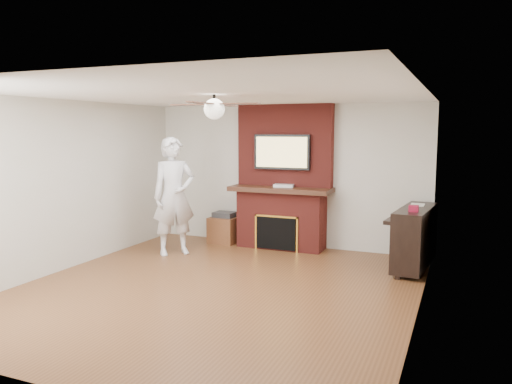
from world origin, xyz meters
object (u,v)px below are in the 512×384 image
at_px(fireplace, 283,191).
at_px(side_table, 225,228).
at_px(piano, 414,236).
at_px(person, 174,196).

relative_size(fireplace, side_table, 4.42).
distance_m(fireplace, piano, 2.39).
bearing_deg(fireplace, piano, -13.53).
relative_size(person, side_table, 3.44).
bearing_deg(fireplace, side_table, -176.51).
bearing_deg(person, fireplace, -9.50).
distance_m(person, piano, 3.84).
relative_size(side_table, piano, 0.39).
xyz_separation_m(side_table, piano, (3.38, -0.48, 0.23)).
bearing_deg(side_table, piano, -5.71).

